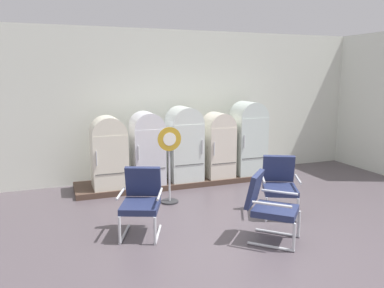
# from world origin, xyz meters

# --- Properties ---
(ground) EXTENTS (12.00, 10.00, 0.05)m
(ground) POSITION_xyz_m (0.00, 0.00, -0.03)
(ground) COLOR #51474D
(back_wall) EXTENTS (11.76, 0.12, 3.27)m
(back_wall) POSITION_xyz_m (0.00, 3.66, 1.65)
(back_wall) COLOR silver
(back_wall) RESTS_ON ground
(side_wall_right) EXTENTS (0.16, 2.20, 3.27)m
(side_wall_right) POSITION_xyz_m (4.66, 2.48, 1.62)
(side_wall_right) COLOR silver
(side_wall_right) RESTS_ON ground
(display_plinth) EXTENTS (4.44, 0.95, 0.11)m
(display_plinth) POSITION_xyz_m (0.00, 3.02, 0.06)
(display_plinth) COLOR #4B372C
(display_plinth) RESTS_ON ground
(refrigerator_0) EXTENTS (0.67, 0.65, 1.40)m
(refrigerator_0) POSITION_xyz_m (-1.54, 2.90, 0.85)
(refrigerator_0) COLOR silver
(refrigerator_0) RESTS_ON display_plinth
(refrigerator_1) EXTENTS (0.62, 0.69, 1.46)m
(refrigerator_1) POSITION_xyz_m (-0.77, 2.92, 0.88)
(refrigerator_1) COLOR white
(refrigerator_1) RESTS_ON display_plinth
(refrigerator_2) EXTENTS (0.67, 0.70, 1.54)m
(refrigerator_2) POSITION_xyz_m (0.03, 2.93, 0.93)
(refrigerator_2) COLOR silver
(refrigerator_2) RESTS_ON display_plinth
(refrigerator_3) EXTENTS (0.59, 0.62, 1.40)m
(refrigerator_3) POSITION_xyz_m (0.80, 2.89, 0.85)
(refrigerator_3) COLOR silver
(refrigerator_3) RESTS_ON display_plinth
(refrigerator_4) EXTENTS (0.66, 0.66, 1.61)m
(refrigerator_4) POSITION_xyz_m (1.54, 2.91, 0.97)
(refrigerator_4) COLOR silver
(refrigerator_4) RESTS_ON display_plinth
(armchair_left) EXTENTS (0.76, 0.85, 0.97)m
(armchair_left) POSITION_xyz_m (-1.38, 0.75, 0.53)
(armchair_left) COLOR silver
(armchair_left) RESTS_ON ground
(armchair_right) EXTENTS (0.79, 0.86, 0.97)m
(armchair_right) POSITION_xyz_m (0.95, 0.73, 0.53)
(armchair_right) COLOR silver
(armchair_right) RESTS_ON ground
(armchair_center) EXTENTS (0.88, 0.87, 0.97)m
(armchair_center) POSITION_xyz_m (0.23, -0.10, 0.53)
(armchair_center) COLOR silver
(armchair_center) RESTS_ON ground
(sign_stand) EXTENTS (0.43, 0.32, 1.40)m
(sign_stand) POSITION_xyz_m (-0.61, 1.88, 0.66)
(sign_stand) COLOR #2D2D30
(sign_stand) RESTS_ON ground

